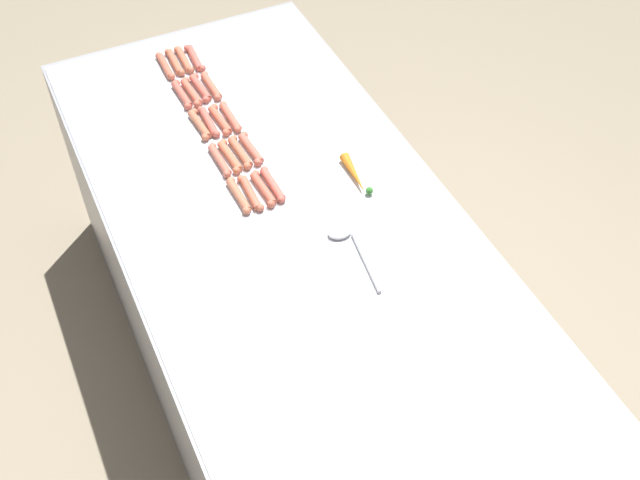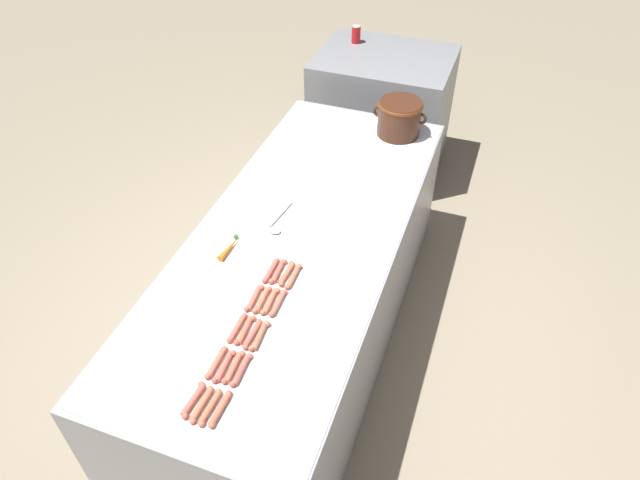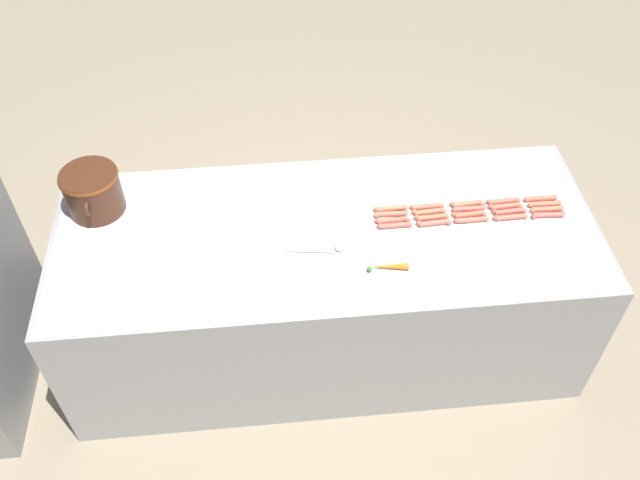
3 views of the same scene
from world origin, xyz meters
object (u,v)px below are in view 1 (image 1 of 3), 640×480
hot_dog_7 (220,120)px  hot_dog_14 (250,193)px  hot_dog_12 (209,122)px  carrot (355,175)px  hot_dog_4 (273,184)px  hot_dog_17 (199,125)px  hot_dog_18 (220,160)px  hot_dog_3 (251,148)px  hot_dog_10 (175,62)px  hot_dog_15 (165,66)px  hot_dog_8 (240,152)px  hot_dog_16 (182,94)px  hot_dog_6 (200,88)px  hot_dog_9 (263,189)px  hot_dog_0 (195,58)px  hot_dog_13 (230,156)px  hot_dog_2 (230,117)px  hot_dog_11 (191,92)px  hot_dog_19 (239,195)px  hot_dog_5 (184,60)px  serving_spoon (348,243)px  hot_dog_1 (211,86)px

hot_dog_7 → hot_dog_14: same height
hot_dog_12 → carrot: bearing=126.2°
hot_dog_4 → hot_dog_17: same height
hot_dog_14 → hot_dog_18: size_ratio=1.00×
hot_dog_12 → carrot: carrot is taller
hot_dog_3 → hot_dog_10: (0.07, -0.54, 0.00)m
hot_dog_3 → hot_dog_14: 0.20m
hot_dog_15 → carrot: bearing=114.1°
hot_dog_12 → hot_dog_14: (0.00, 0.37, 0.00)m
hot_dog_8 → carrot: (-0.28, 0.25, 0.00)m
hot_dog_16 → hot_dog_17: (-0.00, 0.18, 0.00)m
hot_dog_15 → hot_dog_12: bearing=95.6°
hot_dog_6 → hot_dog_15: size_ratio=1.00×
carrot → hot_dog_9: bearing=-14.0°
hot_dog_0 → hot_dog_9: 0.72m
hot_dog_12 → hot_dog_13: 0.19m
hot_dog_2 → hot_dog_17: same height
hot_dog_11 → hot_dog_19: same height
hot_dog_7 → hot_dog_13: same height
hot_dog_5 → hot_dog_16: bearing=69.1°
hot_dog_5 → serving_spoon: 1.04m
hot_dog_7 → hot_dog_8: same height
hot_dog_7 → hot_dog_13: 0.18m
hot_dog_6 → hot_dog_12: (0.04, 0.18, 0.00)m
hot_dog_11 → hot_dog_1: bearing=-178.2°
hot_dog_2 → hot_dog_3: 0.17m
hot_dog_13 → hot_dog_18: 0.04m
hot_dog_5 → hot_dog_14: 0.73m
hot_dog_0 → hot_dog_4: (0.00, 0.72, 0.00)m
hot_dog_12 → hot_dog_13: (-0.00, 0.19, 0.00)m
hot_dog_3 → hot_dog_1: bearing=-89.6°
hot_dog_9 → hot_dog_18: size_ratio=1.00×
hot_dog_9 → hot_dog_10: bearing=-87.0°
hot_dog_5 → hot_dog_7: bearing=89.9°
hot_dog_0 → hot_dog_8: same height
hot_dog_7 → hot_dog_15: bearing=-78.7°
hot_dog_15 → hot_dog_7: bearing=101.3°
hot_dog_1 → hot_dog_12: bearing=67.3°
hot_dog_10 → hot_dog_12: size_ratio=1.00×
hot_dog_11 → hot_dog_19: 0.54m
hot_dog_5 → hot_dog_3: bearing=94.0°
hot_dog_1 → hot_dog_0: bearing=-90.8°
hot_dog_7 → hot_dog_19: 0.36m
hot_dog_5 → hot_dog_13: same height
hot_dog_10 → hot_dog_19: same height
hot_dog_1 → hot_dog_5: size_ratio=1.00×
hot_dog_12 → hot_dog_15: same height
hot_dog_14 → hot_dog_7: bearing=-96.0°
hot_dog_4 → hot_dog_17: 0.38m
hot_dog_7 → hot_dog_6: bearing=-89.8°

